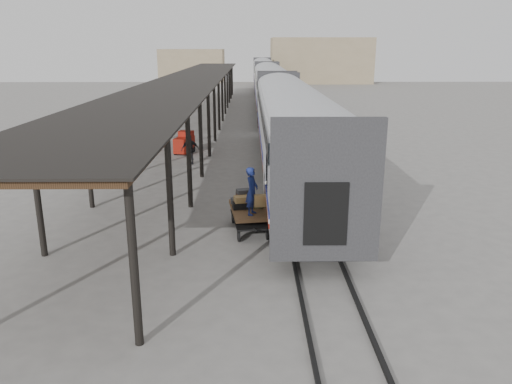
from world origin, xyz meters
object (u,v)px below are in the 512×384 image
Objects in this scene: baggage_cart at (249,214)px; luggage_tug at (184,143)px; porter at (252,191)px; pedestrian at (190,150)px.

luggage_tug reaches higher than baggage_cart.
porter reaches higher than pedestrian.
pedestrian reaches higher than baggage_cart.
pedestrian is at bearing 99.61° from baggage_cart.
baggage_cart is 1.53× the size of porter.
baggage_cart is 1.23m from porter.
luggage_tug is 3.21m from pedestrian.
porter is at bearing 88.03° from pedestrian.
pedestrian is (0.72, -3.11, 0.24)m from luggage_tug.
porter is at bearing -61.49° from luggage_tug.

